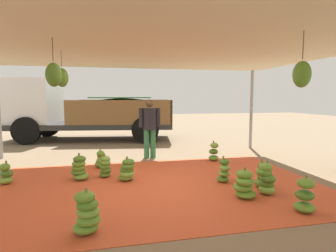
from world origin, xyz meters
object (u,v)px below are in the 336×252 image
at_px(banana_bunch_7, 79,169).
at_px(banana_bunch_11, 214,152).
at_px(banana_bunch_10, 105,167).
at_px(worker_0, 150,124).
at_px(banana_bunch_2, 305,197).
at_px(banana_bunch_3, 244,185).
at_px(banana_bunch_8, 224,171).
at_px(banana_bunch_6, 101,160).
at_px(banana_bunch_1, 262,176).
at_px(banana_bunch_0, 6,174).
at_px(banana_bunch_5, 266,179).
at_px(cargo_truck_main, 84,110).
at_px(banana_bunch_9, 127,171).
at_px(banana_bunch_4, 87,214).

bearing_deg(banana_bunch_7, banana_bunch_11, 16.86).
relative_size(banana_bunch_10, worker_0, 0.31).
relative_size(banana_bunch_2, banana_bunch_11, 1.03).
bearing_deg(banana_bunch_3, banana_bunch_8, 88.85).
distance_m(banana_bunch_6, banana_bunch_11, 2.92).
relative_size(banana_bunch_3, banana_bunch_7, 0.94).
xyz_separation_m(banana_bunch_1, banana_bunch_8, (-0.57, 0.44, -0.00)).
relative_size(banana_bunch_0, worker_0, 0.28).
bearing_deg(banana_bunch_0, banana_bunch_7, -1.24).
relative_size(banana_bunch_3, banana_bunch_5, 0.88).
height_order(banana_bunch_3, cargo_truck_main, cargo_truck_main).
xyz_separation_m(banana_bunch_2, banana_bunch_9, (-2.42, 2.11, -0.02)).
relative_size(banana_bunch_10, cargo_truck_main, 0.08).
height_order(banana_bunch_3, worker_0, worker_0).
height_order(banana_bunch_4, banana_bunch_5, banana_bunch_5).
bearing_deg(banana_bunch_5, banana_bunch_4, -165.35).
bearing_deg(worker_0, banana_bunch_10, -125.04).
height_order(banana_bunch_7, banana_bunch_8, banana_bunch_7).
bearing_deg(worker_0, banana_bunch_2, -68.56).
distance_m(banana_bunch_6, banana_bunch_7, 0.99).
distance_m(banana_bunch_0, banana_bunch_3, 4.48).
xyz_separation_m(banana_bunch_8, cargo_truck_main, (-3.13, 6.50, 0.95)).
xyz_separation_m(banana_bunch_6, cargo_truck_main, (-0.72, 4.80, 0.97)).
bearing_deg(banana_bunch_2, banana_bunch_10, 139.30).
distance_m(banana_bunch_0, cargo_truck_main, 5.86).
bearing_deg(worker_0, banana_bunch_3, -72.92).
bearing_deg(banana_bunch_6, worker_0, 34.10).
xyz_separation_m(banana_bunch_3, banana_bunch_5, (0.47, 0.09, 0.04)).
relative_size(banana_bunch_3, banana_bunch_6, 1.13).
xyz_separation_m(banana_bunch_0, banana_bunch_10, (1.88, 0.05, 0.02)).
bearing_deg(banana_bunch_8, banana_bunch_7, 164.33).
xyz_separation_m(banana_bunch_6, banana_bunch_9, (0.55, -1.18, 0.01)).
bearing_deg(banana_bunch_5, banana_bunch_3, -168.94).
relative_size(banana_bunch_0, banana_bunch_9, 0.91).
bearing_deg(cargo_truck_main, banana_bunch_2, -65.49).
bearing_deg(banana_bunch_1, banana_bunch_5, -109.45).
height_order(banana_bunch_3, banana_bunch_9, banana_bunch_3).
bearing_deg(worker_0, banana_bunch_5, -65.59).
height_order(banana_bunch_3, banana_bunch_10, banana_bunch_3).
height_order(banana_bunch_4, worker_0, worker_0).
bearing_deg(banana_bunch_1, worker_0, 118.53).
xyz_separation_m(banana_bunch_4, banana_bunch_6, (0.09, 3.24, -0.05)).
bearing_deg(worker_0, banana_bunch_1, -61.47).
height_order(banana_bunch_3, banana_bunch_5, banana_bunch_5).
bearing_deg(cargo_truck_main, banana_bunch_3, -67.11).
bearing_deg(banana_bunch_5, banana_bunch_9, 150.75).
bearing_deg(banana_bunch_0, cargo_truck_main, 79.56).
bearing_deg(banana_bunch_9, banana_bunch_8, -15.60).
bearing_deg(banana_bunch_10, banana_bunch_6, 97.97).
distance_m(banana_bunch_0, banana_bunch_7, 1.37).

